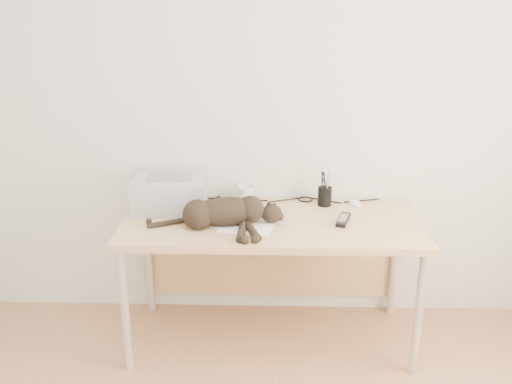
{
  "coord_description": "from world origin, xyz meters",
  "views": [
    {
      "loc": [
        -0.01,
        -1.45,
        1.9
      ],
      "look_at": [
        -0.08,
        1.34,
        0.92
      ],
      "focal_mm": 40.0,
      "sensor_mm": 36.0,
      "label": 1
    }
  ],
  "objects_px": {
    "printer": "(170,192)",
    "cat": "(222,213)",
    "desk": "(271,236)",
    "pen_cup": "(325,196)",
    "mouse": "(355,201)",
    "mug": "(246,194)"
  },
  "relations": [
    {
      "from": "mug",
      "to": "mouse",
      "type": "xyz_separation_m",
      "value": [
        0.63,
        -0.03,
        -0.03
      ]
    },
    {
      "from": "cat",
      "to": "desk",
      "type": "bearing_deg",
      "value": 24.46
    },
    {
      "from": "desk",
      "to": "mug",
      "type": "xyz_separation_m",
      "value": [
        -0.15,
        0.19,
        0.18
      ]
    },
    {
      "from": "printer",
      "to": "pen_cup",
      "type": "distance_m",
      "value": 0.88
    },
    {
      "from": "desk",
      "to": "pen_cup",
      "type": "distance_m",
      "value": 0.39
    },
    {
      "from": "mug",
      "to": "pen_cup",
      "type": "relative_size",
      "value": 0.51
    },
    {
      "from": "mouse",
      "to": "pen_cup",
      "type": "bearing_deg",
      "value": 176.17
    },
    {
      "from": "printer",
      "to": "pen_cup",
      "type": "height_order",
      "value": "pen_cup"
    },
    {
      "from": "mug",
      "to": "printer",
      "type": "bearing_deg",
      "value": -165.59
    },
    {
      "from": "printer",
      "to": "mouse",
      "type": "xyz_separation_m",
      "value": [
        1.05,
        0.08,
        -0.07
      ]
    },
    {
      "from": "mouse",
      "to": "printer",
      "type": "bearing_deg",
      "value": 173.9
    },
    {
      "from": "printer",
      "to": "mug",
      "type": "distance_m",
      "value": 0.44
    },
    {
      "from": "cat",
      "to": "mug",
      "type": "relative_size",
      "value": 6.96
    },
    {
      "from": "pen_cup",
      "to": "mouse",
      "type": "bearing_deg",
      "value": 6.78
    },
    {
      "from": "printer",
      "to": "desk",
      "type": "bearing_deg",
      "value": -8.36
    },
    {
      "from": "pen_cup",
      "to": "mouse",
      "type": "distance_m",
      "value": 0.18
    },
    {
      "from": "mug",
      "to": "mouse",
      "type": "bearing_deg",
      "value": -2.33
    },
    {
      "from": "pen_cup",
      "to": "mouse",
      "type": "height_order",
      "value": "pen_cup"
    },
    {
      "from": "mug",
      "to": "pen_cup",
      "type": "xyz_separation_m",
      "value": [
        0.45,
        -0.05,
        0.01
      ]
    },
    {
      "from": "printer",
      "to": "mug",
      "type": "relative_size",
      "value": 4.08
    },
    {
      "from": "desk",
      "to": "pen_cup",
      "type": "bearing_deg",
      "value": 25.63
    },
    {
      "from": "printer",
      "to": "cat",
      "type": "height_order",
      "value": "printer"
    }
  ]
}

